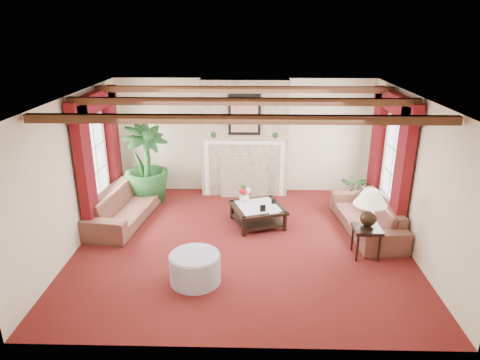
{
  "coord_description": "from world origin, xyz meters",
  "views": [
    {
      "loc": [
        0.14,
        -7.09,
        3.85
      ],
      "look_at": [
        -0.05,
        0.4,
        1.11
      ],
      "focal_mm": 32.0,
      "sensor_mm": 36.0,
      "label": 1
    }
  ],
  "objects_px": {
    "coffee_table": "(258,215)",
    "side_table": "(366,242)",
    "sofa_left": "(124,201)",
    "potted_palm": "(147,181)",
    "sofa_right": "(368,211)",
    "ottoman": "(195,268)"
  },
  "relations": [
    {
      "from": "side_table",
      "to": "sofa_left",
      "type": "bearing_deg",
      "value": 163.92
    },
    {
      "from": "sofa_left",
      "to": "sofa_right",
      "type": "bearing_deg",
      "value": -86.48
    },
    {
      "from": "potted_palm",
      "to": "ottoman",
      "type": "xyz_separation_m",
      "value": [
        1.48,
        -3.21,
        -0.27
      ]
    },
    {
      "from": "potted_palm",
      "to": "ottoman",
      "type": "bearing_deg",
      "value": -65.31
    },
    {
      "from": "potted_palm",
      "to": "ottoman",
      "type": "relative_size",
      "value": 2.52
    },
    {
      "from": "sofa_right",
      "to": "ottoman",
      "type": "height_order",
      "value": "sofa_right"
    },
    {
      "from": "sofa_right",
      "to": "side_table",
      "type": "bearing_deg",
      "value": -21.34
    },
    {
      "from": "coffee_table",
      "to": "side_table",
      "type": "height_order",
      "value": "side_table"
    },
    {
      "from": "potted_palm",
      "to": "coffee_table",
      "type": "relative_size",
      "value": 2.08
    },
    {
      "from": "sofa_left",
      "to": "ottoman",
      "type": "xyz_separation_m",
      "value": [
        1.73,
        -2.2,
        -0.21
      ]
    },
    {
      "from": "side_table",
      "to": "ottoman",
      "type": "bearing_deg",
      "value": -163.16
    },
    {
      "from": "sofa_left",
      "to": "potted_palm",
      "type": "relative_size",
      "value": 1.16
    },
    {
      "from": "coffee_table",
      "to": "side_table",
      "type": "distance_m",
      "value": 2.23
    },
    {
      "from": "sofa_left",
      "to": "sofa_right",
      "type": "height_order",
      "value": "sofa_left"
    },
    {
      "from": "ottoman",
      "to": "sofa_right",
      "type": "bearing_deg",
      "value": 30.43
    },
    {
      "from": "sofa_left",
      "to": "potted_palm",
      "type": "bearing_deg",
      "value": -6.36
    },
    {
      "from": "sofa_left",
      "to": "side_table",
      "type": "relative_size",
      "value": 4.25
    },
    {
      "from": "sofa_left",
      "to": "side_table",
      "type": "distance_m",
      "value": 4.8
    },
    {
      "from": "coffee_table",
      "to": "sofa_left",
      "type": "bearing_deg",
      "value": 159.41
    },
    {
      "from": "potted_palm",
      "to": "coffee_table",
      "type": "bearing_deg",
      "value": -24.39
    },
    {
      "from": "sofa_right",
      "to": "side_table",
      "type": "distance_m",
      "value": 1.03
    },
    {
      "from": "potted_palm",
      "to": "coffee_table",
      "type": "xyz_separation_m",
      "value": [
        2.49,
        -1.13,
        -0.31
      ]
    }
  ]
}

